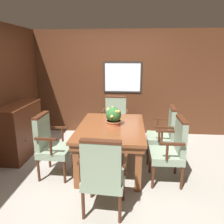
# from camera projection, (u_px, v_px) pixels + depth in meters

# --- Properties ---
(ground_plane) EXTENTS (14.00, 14.00, 0.00)m
(ground_plane) POSITION_uv_depth(u_px,v_px,m) (106.00, 169.00, 3.71)
(ground_plane) COLOR #A39E93
(wall_back) EXTENTS (7.20, 0.08, 2.45)m
(wall_back) POSITION_uv_depth(u_px,v_px,m) (114.00, 83.00, 5.22)
(wall_back) COLOR #4C2816
(wall_back) RESTS_ON ground_plane
(dining_table) EXTENTS (1.09, 1.54, 0.74)m
(dining_table) POSITION_uv_depth(u_px,v_px,m) (111.00, 131.00, 3.65)
(dining_table) COLOR brown
(dining_table) RESTS_ON ground_plane
(chair_right_far) EXTENTS (0.50, 0.57, 1.01)m
(chair_right_far) POSITION_uv_depth(u_px,v_px,m) (165.00, 132.00, 3.90)
(chair_right_far) COLOR #472314
(chair_right_far) RESTS_ON ground_plane
(chair_left_near) EXTENTS (0.49, 0.56, 1.01)m
(chair_left_near) POSITION_uv_depth(u_px,v_px,m) (50.00, 143.00, 3.43)
(chair_left_near) COLOR #472314
(chair_left_near) RESTS_ON ground_plane
(chair_head_near) EXTENTS (0.57, 0.50, 1.01)m
(chair_head_near) POSITION_uv_depth(u_px,v_px,m) (103.00, 173.00, 2.55)
(chair_head_near) COLOR #472314
(chair_head_near) RESTS_ON ground_plane
(chair_right_near) EXTENTS (0.48, 0.55, 1.01)m
(chair_right_near) POSITION_uv_depth(u_px,v_px,m) (172.00, 148.00, 3.24)
(chair_right_near) COLOR #472314
(chair_right_near) RESTS_ON ground_plane
(chair_head_far) EXTENTS (0.56, 0.49, 1.01)m
(chair_head_far) POSITION_uv_depth(u_px,v_px,m) (115.00, 118.00, 4.77)
(chair_head_far) COLOR #472314
(chair_head_far) RESTS_ON ground_plane
(potted_plant) EXTENTS (0.26, 0.28, 0.31)m
(potted_plant) POSITION_uv_depth(u_px,v_px,m) (114.00, 116.00, 3.64)
(potted_plant) COLOR #B2603D
(potted_plant) RESTS_ON dining_table
(sideboard_cabinet) EXTENTS (0.44, 1.09, 1.00)m
(sideboard_cabinet) POSITION_uv_depth(u_px,v_px,m) (20.00, 130.00, 4.14)
(sideboard_cabinet) COLOR #512816
(sideboard_cabinet) RESTS_ON ground_plane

